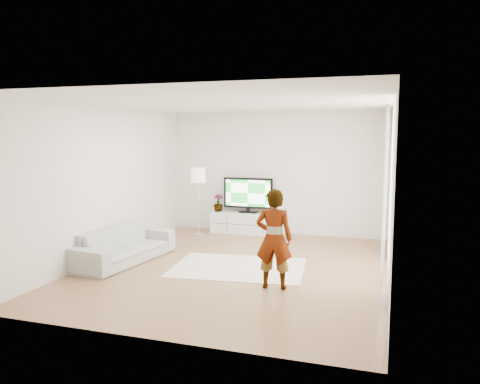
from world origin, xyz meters
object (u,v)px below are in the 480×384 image
(media_console, at_px, (248,223))
(player, at_px, (274,239))
(sofa, at_px, (124,245))
(floor_lamp, at_px, (198,178))
(television, at_px, (248,194))
(rug, at_px, (238,267))

(media_console, height_order, player, player)
(sofa, distance_m, floor_lamp, 2.76)
(media_console, distance_m, sofa, 3.33)
(media_console, relative_size, floor_lamp, 1.12)
(media_console, xyz_separation_m, player, (1.50, -3.65, 0.51))
(television, bearing_deg, rug, -76.63)
(floor_lamp, bearing_deg, player, -51.46)
(sofa, bearing_deg, player, -95.01)
(rug, bearing_deg, television, 103.37)
(television, relative_size, sofa, 0.55)
(rug, xyz_separation_m, player, (0.83, -0.88, 0.75))
(player, distance_m, floor_lamp, 4.10)
(floor_lamp, bearing_deg, media_console, 24.37)
(television, xyz_separation_m, sofa, (-1.41, -3.05, -0.61))
(rug, bearing_deg, sofa, -173.28)
(television, height_order, sofa, television)
(rug, relative_size, player, 1.49)
(television, distance_m, sofa, 3.41)
(sofa, xyz_separation_m, floor_lamp, (0.38, 2.55, 0.99))
(player, bearing_deg, floor_lamp, -57.23)
(player, xyz_separation_m, floor_lamp, (-2.53, 3.18, 0.54))
(rug, height_order, sofa, sofa)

